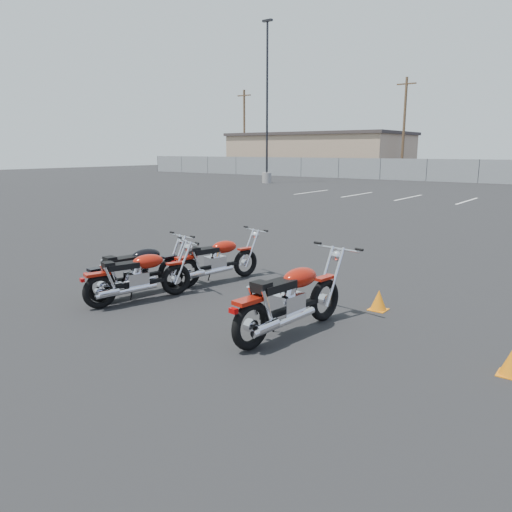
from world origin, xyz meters
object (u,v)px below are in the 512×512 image
Objects in this scene: motorcycle_front_red at (217,260)px; motorcycle_third_red at (139,276)px; motorcycle_second_black at (138,270)px; motorcycle_rear_red at (291,299)px.

motorcycle_front_red is 1.76m from motorcycle_third_red.
motorcycle_second_black is at bearing 141.47° from motorcycle_third_red.
motorcycle_rear_red is (3.22, -0.04, 0.06)m from motorcycle_second_black.
motorcycle_second_black is 3.22m from motorcycle_rear_red.
motorcycle_third_red is at bearing -175.36° from motorcycle_rear_red.
motorcycle_front_red is 1.58m from motorcycle_second_black.
motorcycle_rear_red is at bearing -0.69° from motorcycle_second_black.
motorcycle_second_black reaches higher than motorcycle_third_red.
motorcycle_rear_red reaches higher than motorcycle_front_red.
motorcycle_second_black is at bearing 179.31° from motorcycle_rear_red.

